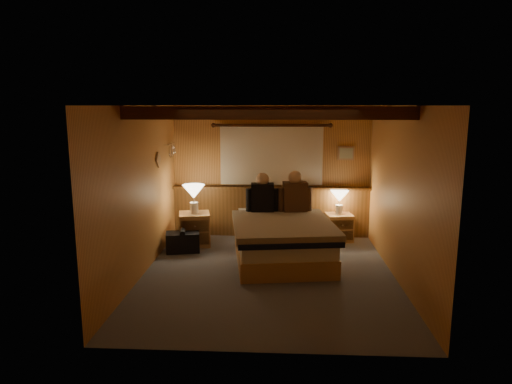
# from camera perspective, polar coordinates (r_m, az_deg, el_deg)

# --- Properties ---
(floor) EXTENTS (4.20, 4.20, 0.00)m
(floor) POSITION_cam_1_polar(r_m,az_deg,el_deg) (6.67, 1.51, -10.33)
(floor) COLOR #525661
(floor) RESTS_ON ground
(ceiling) EXTENTS (4.20, 4.20, 0.00)m
(ceiling) POSITION_cam_1_polar(r_m,az_deg,el_deg) (6.22, 1.62, 10.77)
(ceiling) COLOR #DC9852
(ceiling) RESTS_ON wall_back
(wall_back) EXTENTS (3.60, 0.00, 3.60)m
(wall_back) POSITION_cam_1_polar(r_m,az_deg,el_deg) (8.41, 1.93, 2.56)
(wall_back) COLOR #D79B4D
(wall_back) RESTS_ON floor
(wall_left) EXTENTS (0.00, 4.20, 4.20)m
(wall_left) POSITION_cam_1_polar(r_m,az_deg,el_deg) (6.63, -14.19, 0.01)
(wall_left) COLOR #D79B4D
(wall_left) RESTS_ON floor
(wall_right) EXTENTS (0.00, 4.20, 4.20)m
(wall_right) POSITION_cam_1_polar(r_m,az_deg,el_deg) (6.54, 17.52, -0.30)
(wall_right) COLOR #D79B4D
(wall_right) RESTS_ON floor
(wall_front) EXTENTS (3.60, 0.00, 3.60)m
(wall_front) POSITION_cam_1_polar(r_m,az_deg,el_deg) (4.29, 0.84, -5.46)
(wall_front) COLOR #D79B4D
(wall_front) RESTS_ON floor
(wainscot) EXTENTS (3.60, 0.23, 0.94)m
(wainscot) POSITION_cam_1_polar(r_m,az_deg,el_deg) (8.48, 1.89, -2.29)
(wainscot) COLOR brown
(wainscot) RESTS_ON wall_back
(curtain_window) EXTENTS (2.18, 0.09, 1.11)m
(curtain_window) POSITION_cam_1_polar(r_m,az_deg,el_deg) (8.30, 1.94, 4.69)
(curtain_window) COLOR #4C2513
(curtain_window) RESTS_ON wall_back
(ceiling_beams) EXTENTS (3.60, 1.65, 0.16)m
(ceiling_beams) POSITION_cam_1_polar(r_m,az_deg,el_deg) (6.37, 1.65, 9.96)
(ceiling_beams) COLOR #4C2513
(ceiling_beams) RESTS_ON ceiling
(coat_rail) EXTENTS (0.05, 0.55, 0.24)m
(coat_rail) POSITION_cam_1_polar(r_m,az_deg,el_deg) (8.05, -10.51, 5.37)
(coat_rail) COLOR white
(coat_rail) RESTS_ON wall_left
(framed_print) EXTENTS (0.30, 0.04, 0.25)m
(framed_print) POSITION_cam_1_polar(r_m,az_deg,el_deg) (8.43, 11.19, 4.78)
(framed_print) COLOR tan
(framed_print) RESTS_ON wall_back
(bed) EXTENTS (1.71, 2.09, 0.65)m
(bed) POSITION_cam_1_polar(r_m,az_deg,el_deg) (7.16, 3.26, -5.99)
(bed) COLOR tan
(bed) RESTS_ON floor
(nightstand_left) EXTENTS (0.60, 0.56, 0.57)m
(nightstand_left) POSITION_cam_1_polar(r_m,az_deg,el_deg) (8.01, -7.67, -4.63)
(nightstand_left) COLOR tan
(nightstand_left) RESTS_ON floor
(nightstand_right) EXTENTS (0.50, 0.46, 0.49)m
(nightstand_right) POSITION_cam_1_polar(r_m,az_deg,el_deg) (8.35, 10.34, -4.37)
(nightstand_right) COLOR tan
(nightstand_right) RESTS_ON floor
(lamp_left) EXTENTS (0.38, 0.38, 0.50)m
(lamp_left) POSITION_cam_1_polar(r_m,az_deg,el_deg) (7.87, -7.80, -0.17)
(lamp_left) COLOR white
(lamp_left) RESTS_ON nightstand_left
(lamp_right) EXTENTS (0.32, 0.32, 0.42)m
(lamp_right) POSITION_cam_1_polar(r_m,az_deg,el_deg) (8.26, 10.39, -0.68)
(lamp_right) COLOR white
(lamp_right) RESTS_ON nightstand_right
(person_left) EXTENTS (0.56, 0.24, 0.68)m
(person_left) POSITION_cam_1_polar(r_m,az_deg,el_deg) (7.63, 0.81, -0.43)
(person_left) COLOR black
(person_left) RESTS_ON bed
(person_right) EXTENTS (0.58, 0.28, 0.71)m
(person_right) POSITION_cam_1_polar(r_m,az_deg,el_deg) (7.66, 4.90, -0.31)
(person_right) COLOR #462D1C
(person_right) RESTS_ON bed
(duffel_bag) EXTENTS (0.60, 0.43, 0.39)m
(duffel_bag) POSITION_cam_1_polar(r_m,az_deg,el_deg) (7.73, -9.13, -6.13)
(duffel_bag) COLOR black
(duffel_bag) RESTS_ON floor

